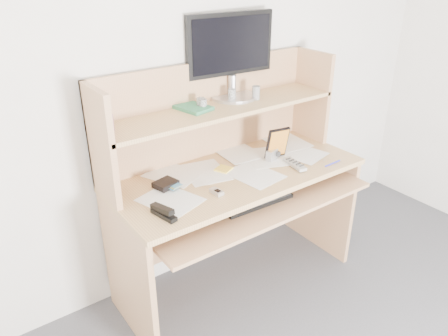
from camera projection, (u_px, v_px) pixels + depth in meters
back_wall at (204, 69)px, 2.39m from camera, size 3.60×0.04×2.50m
desk at (229, 175)px, 2.46m from camera, size 1.40×0.70×1.30m
paper_clutter at (238, 171)px, 2.38m from camera, size 1.32×0.54×0.01m
keyboard at (255, 200)px, 2.28m from camera, size 0.41×0.16×0.03m
tv_remote at (295, 164)px, 2.43m from camera, size 0.08×0.18×0.02m
flip_phone at (217, 191)px, 2.15m from camera, size 0.04×0.08×0.02m
stapler at (164, 212)px, 1.96m from camera, size 0.07×0.15×0.04m
wallet at (166, 184)px, 2.21m from camera, size 0.13×0.11×0.03m
sticky_note_pad at (224, 169)px, 2.39m from camera, size 0.11×0.11×0.01m
digital_camera at (273, 154)px, 2.51m from camera, size 0.10×0.06×0.06m
game_case at (277, 143)px, 2.49m from camera, size 0.13×0.04×0.19m
blue_pen at (333, 163)px, 2.45m from camera, size 0.13×0.01×0.01m
card_box at (108, 124)px, 1.99m from camera, size 0.06×0.04×0.08m
shelf_book at (193, 108)px, 2.30m from camera, size 0.17×0.21×0.02m
chip_stack_a at (203, 104)px, 2.29m from camera, size 0.05×0.05×0.05m
chip_stack_b at (232, 95)px, 2.41m from camera, size 0.06×0.06×0.07m
chip_stack_c at (201, 103)px, 2.31m from camera, size 0.06×0.06×0.06m
chip_stack_d at (256, 93)px, 2.44m from camera, size 0.06×0.06×0.08m
monitor at (231, 53)px, 2.40m from camera, size 0.54×0.27×0.46m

